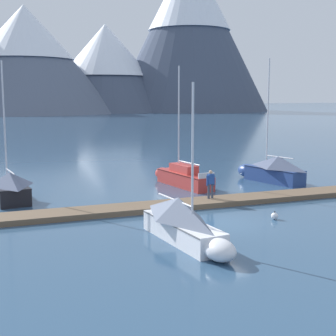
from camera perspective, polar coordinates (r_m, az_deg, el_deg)
name	(u,v)px	position (r m, az deg, el deg)	size (l,w,h in m)	color
ground_plane	(218,223)	(24.96, 5.88, -6.37)	(700.00, 700.00, 0.00)	#2D4C6B
mountain_east_summit	(25,56)	(196.53, -16.26, 12.39)	(69.75, 69.75, 40.15)	slate
mountain_rear_spur	(106,65)	(209.67, -7.25, 11.83)	(59.94, 59.94, 35.85)	#424C60
mountain_north_horn	(189,27)	(218.47, 2.49, 16.07)	(68.02, 68.02, 67.43)	#424C60
dock	(183,204)	(28.33, 1.72, -4.25)	(25.94, 3.90, 0.30)	brown
sailboat_nearest_berth	(8,186)	(31.65, -18.13, -2.05)	(2.18, 5.95, 8.43)	black
sailboat_second_berth	(184,222)	(21.43, 1.90, -6.33)	(1.75, 6.46, 6.89)	white
sailboat_mid_dock_port	(181,177)	(35.02, 1.53, -1.00)	(1.84, 6.75, 8.43)	#B2332D
sailboat_mid_dock_starboard	(271,169)	(37.13, 11.94, -0.16)	(2.50, 6.20, 9.04)	navy
person_on_dock	(211,182)	(29.15, 4.97, -1.68)	(0.59, 0.26, 1.69)	#384256
mooring_buoy_channel_marker	(275,216)	(26.05, 12.29, -5.48)	(0.36, 0.36, 0.44)	white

